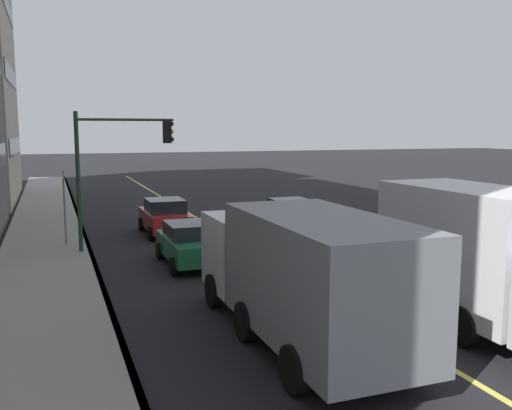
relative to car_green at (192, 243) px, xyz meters
name	(u,v)px	position (x,y,z in m)	size (l,w,h in m)	color
ground	(273,263)	(-0.86, -2.76, -0.77)	(200.00, 200.00, 0.00)	black
sidewalk_slab	(45,281)	(-0.86, 4.85, -0.70)	(80.00, 3.34, 0.15)	gray
curb_edge	(99,277)	(-0.86, 3.26, -0.70)	(80.00, 0.16, 0.15)	slate
lane_stripe_center	(273,263)	(-0.86, -2.76, -0.77)	(80.00, 0.16, 0.01)	#D8CC4C
car_green	(192,243)	(0.00, 0.00, 0.00)	(3.81, 2.01, 1.50)	#1E6038
car_red	(165,216)	(6.10, -0.25, 0.04)	(4.03, 1.94, 1.62)	red
car_tan	(292,216)	(4.27, -5.77, 0.01)	(4.35, 1.98, 1.56)	tan
truck_white	(490,260)	(-8.89, -4.85, 0.98)	(6.53, 2.41, 3.37)	silver
truck_gray	(301,270)	(-7.79, -0.60, 0.84)	(7.67, 2.64, 2.97)	silver
traffic_light_mast	(117,157)	(2.96, 2.14, 2.93)	(0.28, 3.73, 5.40)	#1E3823
street_sign_post	(64,203)	(4.46, 4.08, 1.04)	(0.60, 0.08, 3.10)	slate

